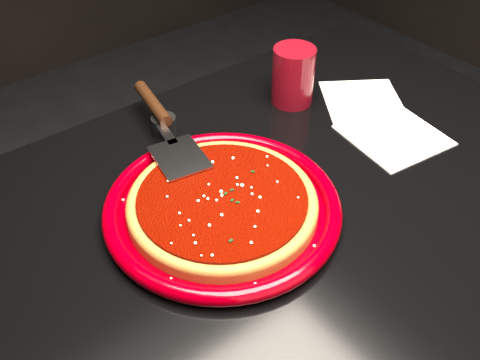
{
  "coord_description": "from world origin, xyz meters",
  "views": [
    {
      "loc": [
        -0.47,
        -0.5,
        1.38
      ],
      "look_at": [
        -0.05,
        0.05,
        0.77
      ],
      "focal_mm": 40.0,
      "sensor_mm": 36.0,
      "label": 1
    }
  ],
  "objects_px": {
    "cup": "(293,76)",
    "table": "(270,318)",
    "pizza_server": "(166,125)",
    "ramekin": "(164,125)",
    "plate": "(222,207)"
  },
  "relations": [
    {
      "from": "table",
      "to": "ramekin",
      "type": "bearing_deg",
      "value": 102.84
    },
    {
      "from": "plate",
      "to": "pizza_server",
      "type": "distance_m",
      "value": 0.21
    },
    {
      "from": "cup",
      "to": "table",
      "type": "bearing_deg",
      "value": -136.72
    },
    {
      "from": "plate",
      "to": "table",
      "type": "bearing_deg",
      "value": -9.9
    },
    {
      "from": "cup",
      "to": "plate",
      "type": "bearing_deg",
      "value": -150.16
    },
    {
      "from": "cup",
      "to": "ramekin",
      "type": "height_order",
      "value": "cup"
    },
    {
      "from": "table",
      "to": "plate",
      "type": "bearing_deg",
      "value": 170.1
    },
    {
      "from": "table",
      "to": "plate",
      "type": "relative_size",
      "value": 3.07
    },
    {
      "from": "pizza_server",
      "to": "ramekin",
      "type": "relative_size",
      "value": 7.36
    },
    {
      "from": "pizza_server",
      "to": "ramekin",
      "type": "bearing_deg",
      "value": 76.5
    },
    {
      "from": "pizza_server",
      "to": "cup",
      "type": "xyz_separation_m",
      "value": [
        0.29,
        -0.03,
        0.01
      ]
    },
    {
      "from": "table",
      "to": "pizza_server",
      "type": "distance_m",
      "value": 0.49
    },
    {
      "from": "cup",
      "to": "ramekin",
      "type": "bearing_deg",
      "value": 166.25
    },
    {
      "from": "plate",
      "to": "pizza_server",
      "type": "height_order",
      "value": "pizza_server"
    },
    {
      "from": "cup",
      "to": "ramekin",
      "type": "xyz_separation_m",
      "value": [
        -0.28,
        0.07,
        -0.04
      ]
    }
  ]
}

